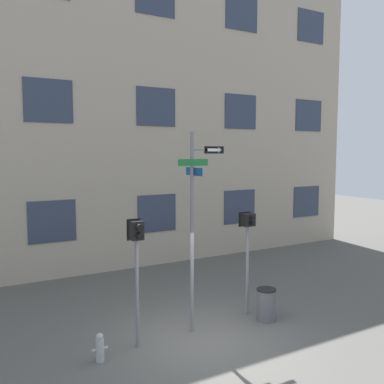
{
  "coord_description": "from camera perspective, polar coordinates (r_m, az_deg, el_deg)",
  "views": [
    {
      "loc": [
        -5.09,
        -8.23,
        4.47
      ],
      "look_at": [
        0.05,
        0.7,
        3.49
      ],
      "focal_mm": 40.0,
      "sensor_mm": 36.0,
      "label": 1
    }
  ],
  "objects": [
    {
      "name": "building_facade",
      "position": [
        16.31,
        -11.78,
        11.31
      ],
      "size": [
        24.0,
        0.63,
        12.36
      ],
      "color": "tan",
      "rests_on": "ground_plane"
    },
    {
      "name": "street_sign_pole",
      "position": [
        10.46,
        0.34,
        -3.34
      ],
      "size": [
        1.31,
        0.77,
        4.95
      ],
      "color": "slate",
      "rests_on": "ground_plane"
    },
    {
      "name": "fire_hydrant",
      "position": [
        9.89,
        -12.18,
        -19.63
      ],
      "size": [
        0.34,
        0.18,
        0.63
      ],
      "color": "#A5A5A8",
      "rests_on": "ground_plane"
    },
    {
      "name": "pedestrian_signal_right",
      "position": [
        11.71,
        7.45,
        -5.76
      ],
      "size": [
        0.4,
        0.4,
        2.84
      ],
      "color": "slate",
      "rests_on": "ground_plane"
    },
    {
      "name": "pedestrian_signal_left",
      "position": [
        9.78,
        -7.39,
        -7.47
      ],
      "size": [
        0.35,
        0.4,
        2.95
      ],
      "color": "slate",
      "rests_on": "ground_plane"
    },
    {
      "name": "ground_plane",
      "position": [
        10.66,
        1.76,
        -19.38
      ],
      "size": [
        60.0,
        60.0,
        0.0
      ],
      "primitive_type": "plane",
      "color": "#595651"
    },
    {
      "name": "trash_bin",
      "position": [
        11.86,
        9.85,
        -14.57
      ],
      "size": [
        0.52,
        0.52,
        0.86
      ],
      "color": "#59595B",
      "rests_on": "ground_plane"
    }
  ]
}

